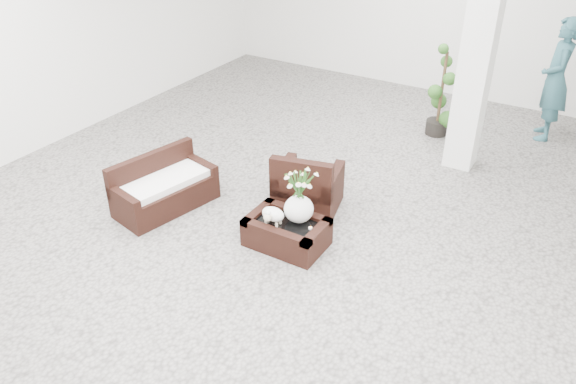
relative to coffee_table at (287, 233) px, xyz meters
The scene contains 10 objects.
ground 0.30m from the coffee_table, 105.88° to the left, with size 11.00×11.00×0.00m, color gray.
column 3.62m from the coffee_table, 69.63° to the left, with size 0.40×0.40×3.50m, color white.
coffee_table is the anchor object (origin of this frame).
sheep_figurine 0.30m from the coffee_table, 140.19° to the right, with size 0.28×0.23×0.21m, color white.
planter_narcissus 0.57m from the coffee_table, 45.00° to the left, with size 0.44×0.44×0.80m, color white, non-canonical shape.
tealight 0.35m from the coffee_table, ahead, with size 0.04×0.04×0.03m, color white.
armchair 0.90m from the coffee_table, 102.90° to the left, with size 0.78×0.74×0.83m, color black.
loveseat 1.77m from the coffee_table, behind, with size 1.29×0.62×0.69m, color black.
topiary 3.94m from the coffee_table, 82.62° to the left, with size 0.39×0.39×1.45m, color #234A17, non-canonical shape.
shopper 5.12m from the coffee_table, 66.74° to the left, with size 0.70×0.46×1.91m, color #2B5861.
Camera 1 is at (2.88, -4.87, 3.96)m, focal length 35.55 mm.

